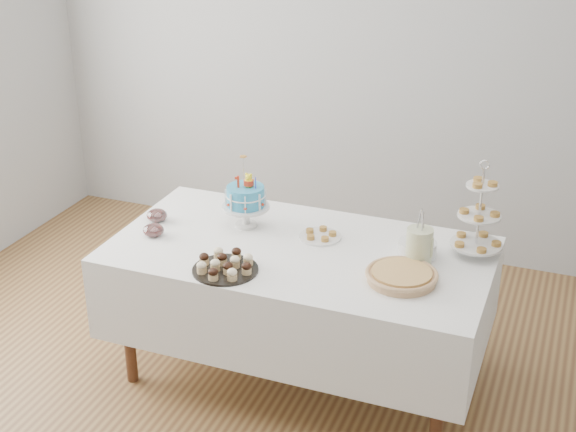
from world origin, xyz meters
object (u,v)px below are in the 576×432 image
at_px(birthday_cake, 246,208).
at_px(tiered_stand, 479,216).
at_px(jam_bowl_a, 154,230).
at_px(cupcake_tray, 225,264).
at_px(table, 299,288).
at_px(pie, 402,275).
at_px(pastry_plate, 320,235).
at_px(utensil_pitcher, 419,245).
at_px(jam_bowl_b, 157,215).
at_px(plate_stack, 417,249).

xyz_separation_m(birthday_cake, tiered_stand, (1.20, 0.11, 0.10)).
bearing_deg(jam_bowl_a, cupcake_tray, -22.65).
height_order(table, pie, pie).
height_order(table, pastry_plate, pastry_plate).
bearing_deg(utensil_pitcher, jam_bowl_b, -165.52).
bearing_deg(pastry_plate, cupcake_tray, -121.34).
bearing_deg(plate_stack, utensil_pitcher, -73.93).
bearing_deg(table, birthday_cake, 157.69).
relative_size(birthday_cake, utensil_pitcher, 1.35).
bearing_deg(birthday_cake, table, -44.82).
bearing_deg(tiered_stand, table, -162.86).
height_order(cupcake_tray, tiered_stand, tiered_stand).
relative_size(pie, plate_stack, 1.79).
relative_size(table, utensil_pitcher, 6.64).
relative_size(table, jam_bowl_b, 17.16).
xyz_separation_m(table, pie, (0.56, -0.15, 0.26)).
height_order(pie, tiered_stand, tiered_stand).
xyz_separation_m(pie, jam_bowl_b, (-1.40, 0.18, 0.00)).
distance_m(birthday_cake, tiered_stand, 1.21).
height_order(pastry_plate, jam_bowl_b, jam_bowl_b).
height_order(table, utensil_pitcher, utensil_pitcher).
distance_m(table, jam_bowl_b, 0.88).
relative_size(cupcake_tray, plate_stack, 1.68).
height_order(cupcake_tray, pie, cupcake_tray).
distance_m(birthday_cake, plate_stack, 0.93).
relative_size(pie, jam_bowl_b, 3.06).
bearing_deg(plate_stack, table, -166.34).
distance_m(cupcake_tray, utensil_pitcher, 0.94).
distance_m(pie, jam_bowl_a, 1.33).
relative_size(tiered_stand, jam_bowl_b, 4.49).
height_order(tiered_stand, jam_bowl_a, tiered_stand).
xyz_separation_m(plate_stack, jam_bowl_a, (-1.34, -0.27, -0.01)).
distance_m(cupcake_tray, pie, 0.84).
xyz_separation_m(table, tiered_stand, (0.84, 0.26, 0.44)).
bearing_deg(jam_bowl_b, tiered_stand, 7.65).
bearing_deg(jam_bowl_a, jam_bowl_b, 114.13).
bearing_deg(birthday_cake, jam_bowl_a, -167.47).
bearing_deg(pie, pastry_plate, 149.30).
xyz_separation_m(tiered_stand, utensil_pitcher, (-0.24, -0.21, -0.11)).
height_order(birthday_cake, cupcake_tray, birthday_cake).
relative_size(tiered_stand, plate_stack, 2.63).
height_order(pie, plate_stack, plate_stack).
bearing_deg(cupcake_tray, birthday_cake, 102.44).
xyz_separation_m(pastry_plate, jam_bowl_a, (-0.82, -0.29, 0.02)).
height_order(table, cupcake_tray, cupcake_tray).
xyz_separation_m(table, jam_bowl_a, (-0.76, -0.14, 0.26)).
height_order(cupcake_tray, jam_bowl_b, cupcake_tray).
bearing_deg(table, jam_bowl_b, 177.73).
distance_m(pie, jam_bowl_b, 1.41).
height_order(table, plate_stack, plate_stack).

